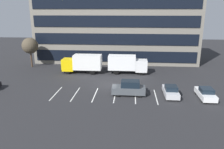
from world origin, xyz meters
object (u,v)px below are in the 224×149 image
Objects in this scene: box_truck_white at (127,63)px; bare_tree at (30,46)px; sedan_white at (206,93)px; box_truck_yellow at (83,63)px; sedan_silver at (171,91)px; suv_charcoal at (129,88)px.

box_truck_white is 1.20× the size of bare_tree.
box_truck_yellow is at bearing 150.06° from sedan_white.
sedan_silver is at bearing -28.30° from bare_tree.
box_truck_yellow is 21.89m from sedan_white.
bare_tree is (-19.77, 3.13, 2.53)m from box_truck_white.
bare_tree reaches higher than box_truck_white.
bare_tree reaches higher than suv_charcoal.
box_truck_yellow is 1.02× the size of box_truck_white.
box_truck_white is at bearing 3.03° from box_truck_yellow.
box_truck_white is 1.71× the size of sedan_silver.
box_truck_white is 12.58m from sedan_silver.
box_truck_white is 1.59× the size of suv_charcoal.
suv_charcoal is 1.07× the size of sedan_white.
bare_tree is (-11.55, 3.57, 2.48)m from box_truck_yellow.
sedan_white is at bearing -46.61° from box_truck_white.
suv_charcoal is 5.69m from sedan_silver.
sedan_silver is at bearing -35.82° from box_truck_yellow.
bare_tree reaches higher than sedan_silver.
box_truck_yellow is 12.34m from bare_tree.
suv_charcoal reaches higher than sedan_silver.
box_truck_white is 15.66m from sedan_white.
sedan_silver is at bearing 0.62° from suv_charcoal.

